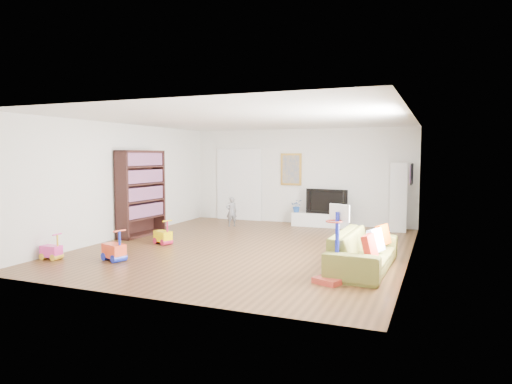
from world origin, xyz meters
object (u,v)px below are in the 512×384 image
at_px(bookshelf, 141,193).
at_px(sofa, 363,251).
at_px(basketball_hoop, 332,244).
at_px(media_console, 321,220).

bearing_deg(bookshelf, sofa, -9.79).
bearing_deg(basketball_hoop, media_console, 128.03).
relative_size(sofa, basketball_hoop, 1.84).
relative_size(media_console, bookshelf, 0.77).
distance_m(sofa, basketball_hoop, 1.10).
xyz_separation_m(bookshelf, basketball_hoop, (5.21, -2.33, -0.43)).
bearing_deg(basketball_hoop, sofa, 94.70).
bearing_deg(basketball_hoop, bookshelf, 178.35).
relative_size(bookshelf, sofa, 0.93).
bearing_deg(bookshelf, media_console, 42.46).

